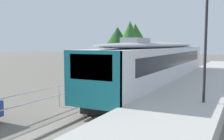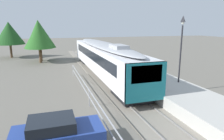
% 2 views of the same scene
% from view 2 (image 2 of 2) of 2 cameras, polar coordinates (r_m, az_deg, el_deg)
% --- Properties ---
extents(ground_plane, '(160.00, 160.00, 0.00)m').
position_cam_2_polar(ground_plane, '(15.07, -6.13, -8.77)').
color(ground_plane, '#6B665B').
extents(track_rails, '(3.20, 60.00, 0.14)m').
position_cam_2_polar(track_rails, '(15.89, 4.61, -7.46)').
color(track_rails, gray).
rests_on(track_rails, ground).
extents(commuter_train, '(2.82, 20.80, 3.74)m').
position_cam_2_polar(commuter_train, '(22.10, -2.55, 3.94)').
color(commuter_train, silver).
rests_on(commuter_train, track_rails).
extents(station_platform, '(3.90, 60.00, 0.90)m').
position_cam_2_polar(station_platform, '(17.21, 14.72, -4.80)').
color(station_platform, '#B7B5AD').
rests_on(station_platform, ground).
extents(platform_lamp_mid_platform, '(0.34, 0.34, 5.35)m').
position_cam_2_polar(platform_lamp_mid_platform, '(16.80, 19.38, 9.00)').
color(platform_lamp_mid_platform, '#232328').
rests_on(platform_lamp_mid_platform, station_platform).
extents(parked_hatchback_blue, '(4.01, 1.79, 1.53)m').
position_cam_2_polar(parked_hatchback_blue, '(9.58, -15.55, -17.18)').
color(parked_hatchback_blue, navy).
rests_on(parked_hatchback_blue, ground).
extents(tree_behind_carpark, '(4.88, 4.88, 6.12)m').
position_cam_2_polar(tree_behind_carpark, '(38.59, -27.40, 9.36)').
color(tree_behind_carpark, brown).
rests_on(tree_behind_carpark, ground).
extents(tree_behind_station_far, '(4.00, 4.00, 6.32)m').
position_cam_2_polar(tree_behind_station_far, '(31.42, -20.30, 9.58)').
color(tree_behind_station_far, brown).
rests_on(tree_behind_station_far, ground).
extents(tree_distant_left, '(4.73, 4.73, 6.10)m').
position_cam_2_polar(tree_distant_left, '(32.95, -20.07, 9.47)').
color(tree_distant_left, brown).
rests_on(tree_distant_left, ground).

